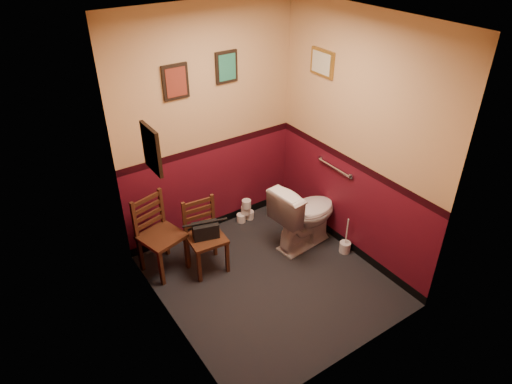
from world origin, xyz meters
The scene contains 17 objects.
floor centered at (0.00, 0.00, 0.00)m, with size 2.20×2.40×0.00m, color black.
ceiling centered at (0.00, 0.00, 2.70)m, with size 2.20×2.40×0.00m, color silver.
wall_back centered at (0.00, 1.20, 1.35)m, with size 2.20×2.70×0.00m, color #540E1B.
wall_front centered at (0.00, -1.20, 1.35)m, with size 2.20×2.70×0.00m, color #540E1B.
wall_left centered at (-1.10, 0.00, 1.35)m, with size 2.40×2.70×0.00m, color #540E1B.
wall_right centered at (1.10, 0.00, 1.35)m, with size 2.40×2.70×0.00m, color #540E1B.
grab_bar centered at (1.07, 0.25, 0.95)m, with size 0.05×0.56×0.06m.
framed_print_back_a centered at (-0.35, 1.18, 1.95)m, with size 0.28×0.04×0.36m.
framed_print_back_b centered at (0.25, 1.18, 2.00)m, with size 0.26×0.04×0.34m.
framed_print_left centered at (-1.08, 0.10, 1.85)m, with size 0.04×0.30×0.38m.
framed_print_right centered at (1.08, 0.60, 2.05)m, with size 0.04×0.34×0.28m.
toilet centered at (0.72, 0.30, 0.41)m, with size 0.47×0.83×0.82m, color white.
toilet_brush centered at (1.02, -0.10, 0.08)m, with size 0.13×0.13×0.47m.
chair_left centered at (-0.86, 0.84, 0.45)m, with size 0.51×0.51×0.89m.
chair_right centered at (-0.44, 0.59, 0.41)m, with size 0.42×0.42×0.83m.
handbag centered at (-0.45, 0.55, 0.52)m, with size 0.30×0.21×0.20m.
tp_stack centered at (0.40, 1.08, 0.13)m, with size 0.24×0.15×0.32m.
Camera 1 is at (-2.19, -2.98, 3.45)m, focal length 32.00 mm.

